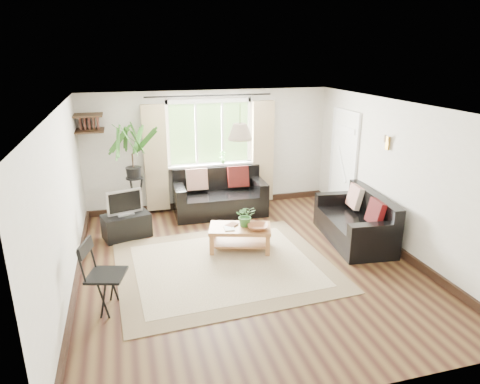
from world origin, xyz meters
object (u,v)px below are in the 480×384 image
object	(u,v)px
palm_stand	(134,174)
folding_chair	(107,276)
coffee_table	(240,238)
sofa_right	(354,219)
sofa_back	(220,193)
tv_stand	(127,226)

from	to	relation	value
palm_stand	folding_chair	bearing A→B (deg)	-99.00
folding_chair	coffee_table	bearing A→B (deg)	-43.68
sofa_right	folding_chair	xyz separation A→B (m)	(-4.03, -1.04, 0.07)
sofa_back	palm_stand	bearing A→B (deg)	178.65
sofa_back	folding_chair	distance (m)	3.59
sofa_right	tv_stand	world-z (taller)	sofa_right
sofa_back	sofa_right	world-z (taller)	sofa_back
coffee_table	palm_stand	xyz separation A→B (m)	(-1.58, 1.79, 0.73)
folding_chair	sofa_right	bearing A→B (deg)	-59.61
coffee_table	folding_chair	world-z (taller)	folding_chair
sofa_right	folding_chair	size ratio (longest dim) A/B	1.81
tv_stand	palm_stand	bearing A→B (deg)	58.90
coffee_table	tv_stand	xyz separation A→B (m)	(-1.78, 1.02, 0.01)
tv_stand	sofa_right	bearing A→B (deg)	-33.63
sofa_right	coffee_table	bearing A→B (deg)	-88.79
sofa_right	coffee_table	xyz separation A→B (m)	(-1.98, 0.16, -0.20)
coffee_table	palm_stand	bearing A→B (deg)	131.35
coffee_table	tv_stand	bearing A→B (deg)	150.28
sofa_back	tv_stand	bearing A→B (deg)	-157.73
tv_stand	palm_stand	distance (m)	1.08
palm_stand	sofa_back	bearing A→B (deg)	-3.00
sofa_right	tv_stand	bearing A→B (deg)	-101.50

